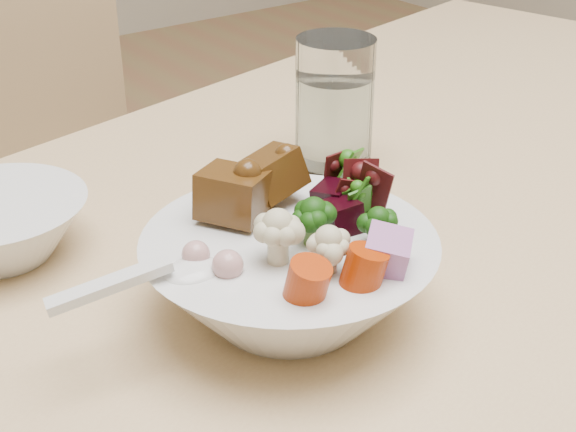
% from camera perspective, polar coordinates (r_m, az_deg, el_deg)
% --- Properties ---
extents(dining_table, '(1.59, 1.10, 0.68)m').
position_cam_1_polar(dining_table, '(0.81, 9.95, -3.68)').
color(dining_table, tan).
rests_on(dining_table, ground).
extents(chair_far, '(0.41, 0.41, 0.90)m').
position_cam_1_polar(chair_far, '(1.26, -17.47, 2.07)').
color(chair_far, tan).
rests_on(chair_far, ground).
extents(food_bowl, '(0.22, 0.22, 0.12)m').
position_cam_1_polar(food_bowl, '(0.60, 0.14, -3.79)').
color(food_bowl, silver).
rests_on(food_bowl, dining_table).
extents(soup_spoon, '(0.12, 0.05, 0.02)m').
position_cam_1_polar(soup_spoon, '(0.54, -8.24, -4.24)').
color(soup_spoon, silver).
rests_on(soup_spoon, food_bowl).
extents(water_glass, '(0.08, 0.08, 0.14)m').
position_cam_1_polar(water_glass, '(0.82, 3.31, 7.56)').
color(water_glass, silver).
rests_on(water_glass, dining_table).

